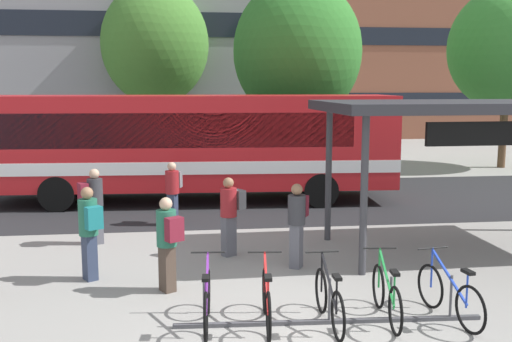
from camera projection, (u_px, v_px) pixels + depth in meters
ground at (298, 338)px, 8.18m from camera, size 200.00×200.00×0.00m
bus_lane_asphalt at (237, 200)px, 17.88m from camera, size 80.00×7.20×0.01m
city_bus at (194, 143)px, 17.46m from camera, size 12.13×3.13×3.20m
bike_rack at (329, 317)px, 8.65m from camera, size 4.61×0.29×0.70m
parked_bicycle_purple_0 at (207, 301)px, 8.50m from camera, size 0.52×1.72×0.99m
parked_bicycle_red_1 at (267, 301)px, 8.52m from camera, size 0.52×1.72×0.99m
parked_bicycle_black_2 at (329, 301)px, 8.53m from camera, size 0.52×1.72×0.99m
parked_bicycle_green_3 at (386, 296)px, 8.73m from camera, size 0.52×1.72×0.99m
parked_bicycle_blue_4 at (449, 295)px, 8.75m from camera, size 0.52×1.71×0.99m
transit_shelter at (487, 110)px, 12.07m from camera, size 6.88×3.43×3.18m
commuter_grey_pack_0 at (173, 189)px, 14.63m from camera, size 0.48×0.60×1.61m
commuter_maroon_pack_1 at (297, 219)px, 11.21m from camera, size 0.52×0.61×1.65m
commuter_maroon_pack_2 at (94, 201)px, 12.85m from camera, size 0.60×0.51×1.69m
commuter_maroon_pack_3 at (168, 238)px, 9.86m from camera, size 0.54×0.61×1.64m
commuter_teal_pack_4 at (89, 227)px, 10.44m from camera, size 0.54×0.61×1.71m
commuter_grey_pack_5 at (230, 211)px, 11.99m from camera, size 0.61×0.53×1.64m
street_tree_0 at (508, 48)px, 24.26m from camera, size 4.92×4.92×7.63m
street_tree_1 at (297, 51)px, 22.09m from camera, size 4.86×4.86×7.49m
street_tree_2 at (155, 44)px, 25.57m from camera, size 4.69×4.69×7.93m
building_left_wing at (53, 6)px, 31.66m from camera, size 23.48×13.17×15.50m
building_right_wing at (416, 20)px, 42.29m from camera, size 25.83×10.79×16.33m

